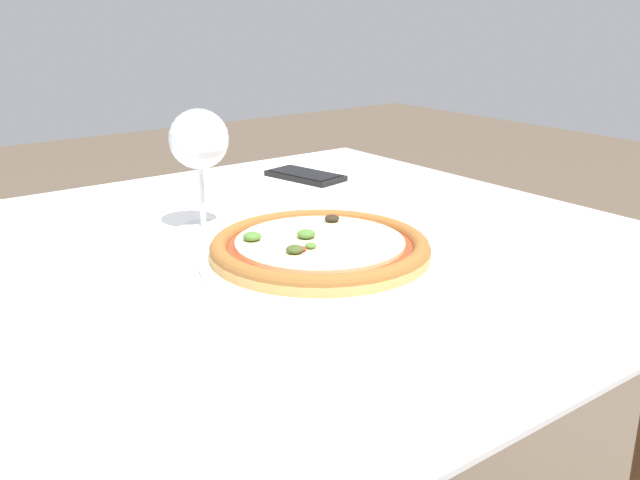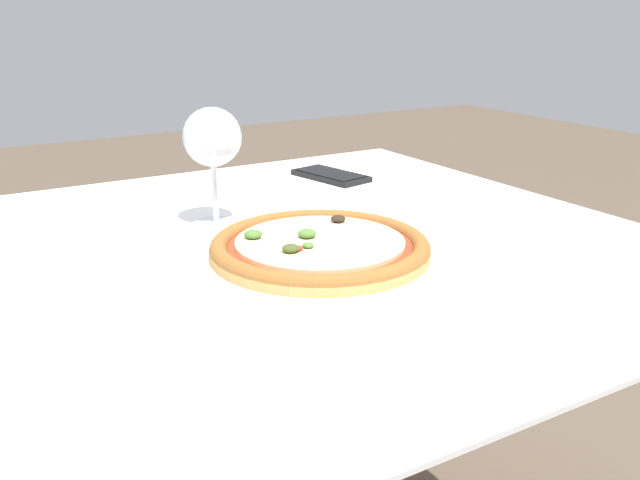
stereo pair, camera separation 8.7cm
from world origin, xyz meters
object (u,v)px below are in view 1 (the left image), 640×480
pizza_plate (320,250)px  cell_phone (305,175)px  dining_table (207,333)px  wine_glass_far_left (199,142)px

pizza_plate → cell_phone: 0.45m
dining_table → wine_glass_far_left: wine_glass_far_left is taller
pizza_plate → wine_glass_far_left: (-0.05, 0.21, 0.11)m
pizza_plate → cell_phone: (0.25, 0.37, -0.01)m
pizza_plate → cell_phone: pizza_plate is taller
pizza_plate → wine_glass_far_left: size_ratio=1.74×
cell_phone → dining_table: bearing=-141.7°
pizza_plate → cell_phone: size_ratio=1.91×
wine_glass_far_left → cell_phone: (0.29, 0.16, -0.12)m
pizza_plate → cell_phone: bearing=56.4°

